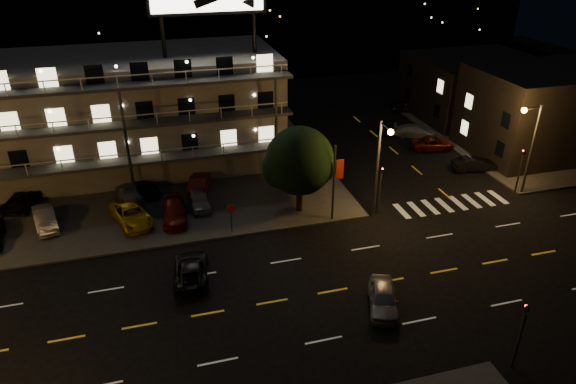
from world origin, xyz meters
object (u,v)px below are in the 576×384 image
object	(u,v)px
lot_car_7	(129,194)
tree	(299,163)
road_car_east	(383,298)
lot_car_2	(131,215)
lot_car_4	(199,199)
side_car_0	(474,164)
road_car_west	(191,270)

from	to	relation	value
lot_car_7	tree	bearing A→B (deg)	149.41
lot_car_7	road_car_east	distance (m)	23.21
tree	lot_car_2	size ratio (longest dim) A/B	1.41
lot_car_4	road_car_east	world-z (taller)	lot_car_4
lot_car_7	side_car_0	xyz separation A→B (m)	(31.55, -2.07, -0.16)
tree	road_car_east	bearing A→B (deg)	-82.93
lot_car_4	road_car_east	bearing A→B (deg)	-61.09
lot_car_2	road_car_east	size ratio (longest dim) A/B	1.22
side_car_0	lot_car_4	bearing A→B (deg)	100.84
lot_car_4	road_car_west	size ratio (longest dim) A/B	0.81
lot_car_2	lot_car_4	xyz separation A→B (m)	(5.37, 1.18, -0.04)
lot_car_4	lot_car_7	bearing A→B (deg)	154.07
tree	side_car_0	distance (m)	18.96
lot_car_2	road_car_west	size ratio (longest dim) A/B	1.06
side_car_0	road_car_east	world-z (taller)	road_car_east
road_car_west	road_car_east	bearing A→B (deg)	157.04
tree	road_car_west	bearing A→B (deg)	-144.67
lot_car_2	lot_car_7	xyz separation A→B (m)	(-0.13, 3.60, -0.01)
lot_car_2	road_car_east	world-z (taller)	lot_car_2
tree	road_car_east	size ratio (longest dim) A/B	1.72
tree	side_car_0	size ratio (longest dim) A/B	1.74
tree	road_car_west	xyz separation A→B (m)	(-9.35, -6.63, -3.71)
lot_car_2	lot_car_4	bearing A→B (deg)	-6.08
side_car_0	road_car_west	xyz separation A→B (m)	(-27.68, -9.74, -0.01)
road_car_east	road_car_west	distance (m)	12.50
tree	side_car_0	bearing A→B (deg)	9.65
tree	lot_car_4	distance (m)	8.94
road_car_west	lot_car_4	bearing A→B (deg)	-93.74
lot_car_4	road_car_east	size ratio (longest dim) A/B	0.94
lot_car_2	road_car_west	world-z (taller)	lot_car_2
lot_car_2	side_car_0	size ratio (longest dim) A/B	1.23
lot_car_4	side_car_0	bearing A→B (deg)	-1.35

